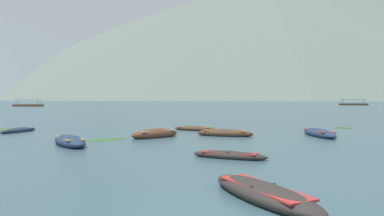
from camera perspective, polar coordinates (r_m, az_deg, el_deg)
name	(u,v)px	position (r m, az deg, el deg)	size (l,w,h in m)	color
ground_plane	(171,100)	(1506.06, -3.38, 1.33)	(6000.00, 6000.00, 0.00)	#385660
mountain_2	(102,38)	(1665.66, -14.27, 10.81)	(1440.69, 1440.69, 550.62)	#4C5B56
mountain_3	(261,31)	(1539.39, 11.02, 11.97)	(2171.99, 2171.99, 569.29)	slate
rowboat_2	(263,193)	(9.25, 11.29, -13.22)	(2.56, 4.20, 0.52)	#2D2826
rowboat_3	(70,141)	(20.51, -18.99, -5.06)	(3.17, 4.30, 0.67)	navy
rowboat_4	(230,155)	(15.25, 6.02, -7.54)	(3.28, 2.20, 0.38)	#2D2826
rowboat_5	(225,133)	(24.27, 5.28, -4.05)	(4.04, 2.50, 0.59)	#4C3323
rowboat_6	(18,130)	(30.02, -26.02, -3.22)	(2.02, 3.48, 0.44)	navy
rowboat_7	(319,133)	(25.55, 19.67, -3.82)	(1.25, 4.56, 0.63)	navy
rowboat_8	(155,134)	(23.39, -5.93, -4.15)	(3.55, 3.23, 0.73)	brown
rowboat_9	(195,129)	(28.42, 0.48, -3.32)	(3.63, 2.60, 0.45)	#4C3323
ferry_0	(28,105)	(133.78, -24.71, 0.42)	(9.32, 3.50, 2.54)	brown
ferry_1	(353,104)	(159.83, 24.38, 0.57)	(11.59, 7.93, 2.54)	#4C3323
weed_patch_0	(342,128)	(33.24, 22.89, -2.99)	(1.54, 1.51, 0.14)	#2D5628
weed_patch_1	(10,129)	(32.94, -27.12, -3.08)	(2.78, 1.94, 0.14)	#38662D
weed_patch_3	(105,140)	(22.55, -13.72, -4.97)	(2.86, 1.16, 0.14)	#38662D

